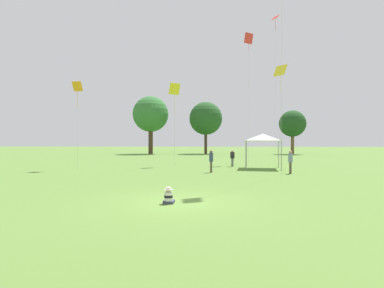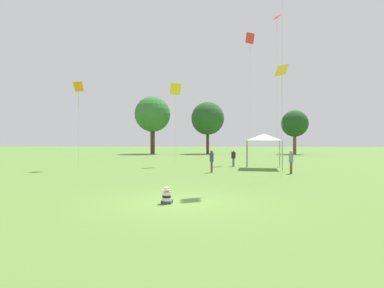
{
  "view_description": "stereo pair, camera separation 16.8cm",
  "coord_description": "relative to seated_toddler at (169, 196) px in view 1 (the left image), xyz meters",
  "views": [
    {
      "loc": [
        1.34,
        -10.93,
        2.2
      ],
      "look_at": [
        -0.11,
        7.06,
        2.11
      ],
      "focal_mm": 28.0,
      "sensor_mm": 36.0,
      "label": 1
    },
    {
      "loc": [
        1.51,
        -10.92,
        2.2
      ],
      "look_at": [
        -0.11,
        7.06,
        2.11
      ],
      "focal_mm": 28.0,
      "sensor_mm": 36.0,
      "label": 2
    }
  ],
  "objects": [
    {
      "name": "seated_toddler",
      "position": [
        0.0,
        0.0,
        0.0
      ],
      "size": [
        0.38,
        0.48,
        0.6
      ],
      "rotation": [
        0.0,
        0.0,
        -0.02
      ],
      "color": "#383D56",
      "rests_on": "ground"
    },
    {
      "name": "kite_2",
      "position": [
        -2.28,
        17.88,
        6.94
      ],
      "size": [
        1.11,
        0.96,
        7.89
      ],
      "rotation": [
        0.0,
        0.0,
        3.0
      ],
      "color": "yellow",
      "rests_on": "ground"
    },
    {
      "name": "person_standing_1",
      "position": [
        6.96,
        10.96,
        0.74
      ],
      "size": [
        0.32,
        0.32,
        1.65
      ],
      "rotation": [
        0.0,
        0.0,
        1.56
      ],
      "color": "brown",
      "rests_on": "ground"
    },
    {
      "name": "distant_tree_2",
      "position": [
        16.12,
        47.21,
        5.49
      ],
      "size": [
        4.99,
        4.99,
        8.29
      ],
      "color": "brown",
      "rests_on": "ground"
    },
    {
      "name": "kite_3",
      "position": [
        5.26,
        22.42,
        12.92
      ],
      "size": [
        1.06,
        0.85,
        14.14
      ],
      "rotation": [
        0.0,
        0.0,
        2.96
      ],
      "color": "red",
      "rests_on": "ground"
    },
    {
      "name": "canopy_tent",
      "position": [
        5.66,
        15.04,
        2.36
      ],
      "size": [
        3.44,
        3.44,
        2.94
      ],
      "rotation": [
        0.0,
        0.0,
        -0.12
      ],
      "color": "white",
      "rests_on": "ground"
    },
    {
      "name": "kite_4",
      "position": [
        -9.85,
        13.45,
        6.43
      ],
      "size": [
        0.88,
        0.49,
        7.28
      ],
      "rotation": [
        0.0,
        0.0,
        2.22
      ],
      "color": "orange",
      "rests_on": "ground"
    },
    {
      "name": "distant_tree_1",
      "position": [
        -0.32,
        47.98,
        6.66
      ],
      "size": [
        6.45,
        6.45,
        10.16
      ],
      "color": "#473323",
      "rests_on": "ground"
    },
    {
      "name": "person_standing_2",
      "position": [
        3.21,
        16.99,
        0.64
      ],
      "size": [
        0.48,
        0.48,
        1.53
      ],
      "rotation": [
        0.0,
        0.0,
        1.28
      ],
      "color": "slate",
      "rests_on": "ground"
    },
    {
      "name": "kite_1",
      "position": [
        7.7,
        17.89,
        8.51
      ],
      "size": [
        1.24,
        1.25,
        9.49
      ],
      "rotation": [
        0.0,
        0.0,
        4.7
      ],
      "color": "yellow",
      "rests_on": "ground"
    },
    {
      "name": "distant_tree_0",
      "position": [
        -10.97,
        46.57,
        7.43
      ],
      "size": [
        6.92,
        6.92,
        11.2
      ],
      "color": "#473323",
      "rests_on": "ground"
    },
    {
      "name": "kite_0",
      "position": [
        8.15,
        22.54,
        14.45
      ],
      "size": [
        0.89,
        0.93,
        16.1
      ],
      "rotation": [
        0.0,
        0.0,
        4.56
      ],
      "color": "red",
      "rests_on": "ground"
    },
    {
      "name": "person_standing_0",
      "position": [
        1.35,
        11.28,
        0.75
      ],
      "size": [
        0.37,
        0.37,
        1.65
      ],
      "rotation": [
        0.0,
        0.0,
        2.81
      ],
      "color": "brown",
      "rests_on": "ground"
    },
    {
      "name": "ground_plane",
      "position": [
        0.37,
        0.25,
        -0.25
      ],
      "size": [
        300.0,
        300.0,
        0.0
      ],
      "primitive_type": "plane",
      "color": "#567A33"
    }
  ]
}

